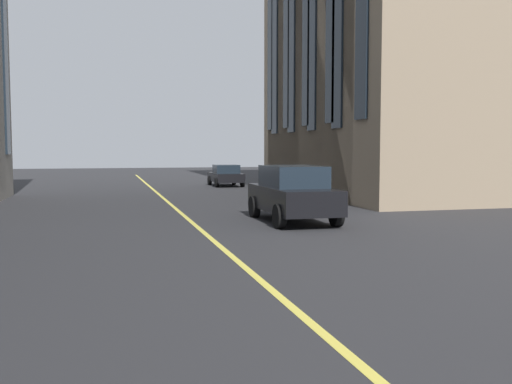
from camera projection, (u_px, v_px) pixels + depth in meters
name	position (u px, v px, depth m)	size (l,w,h in m)	color
lane_centre_line	(210.00, 238.00, 16.02)	(80.00, 0.16, 0.01)	#D8C64C
car_black_parked_b	(293.00, 193.00, 19.55)	(4.70, 2.14, 1.88)	black
car_black_parked_a	(226.00, 175.00, 38.32)	(3.90, 1.89, 1.40)	black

